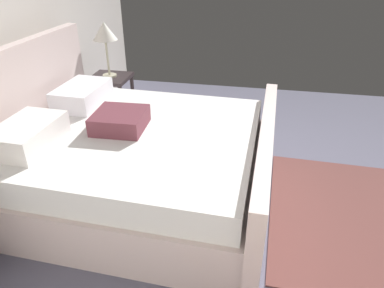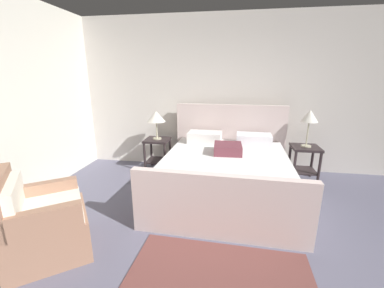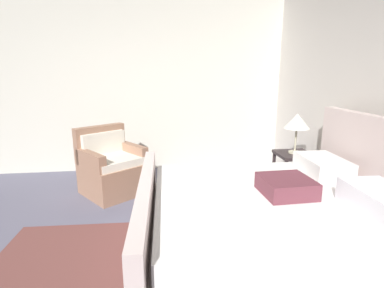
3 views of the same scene
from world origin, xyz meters
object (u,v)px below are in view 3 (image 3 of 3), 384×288
at_px(nightstand_left, 293,167).
at_px(table_lamp_left, 297,122).
at_px(bed, 273,223).
at_px(armchair, 111,168).

xyz_separation_m(nightstand_left, table_lamp_left, (-0.00, 0.00, 0.60)).
distance_m(bed, armchair, 2.36).
relative_size(bed, armchair, 2.17).
distance_m(nightstand_left, table_lamp_left, 0.60).
bearing_deg(table_lamp_left, armchair, -100.80).
bearing_deg(nightstand_left, bed, -32.02).
relative_size(nightstand_left, armchair, 0.59).
distance_m(bed, table_lamp_left, 1.66).
distance_m(table_lamp_left, armchair, 2.53).
height_order(bed, nightstand_left, bed).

